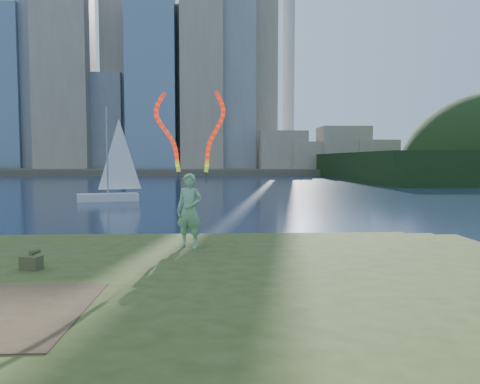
{
  "coord_description": "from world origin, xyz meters",
  "views": [
    {
      "loc": [
        1.37,
        -9.99,
        3.03
      ],
      "look_at": [
        1.87,
        1.0,
        2.26
      ],
      "focal_mm": 35.0,
      "sensor_mm": 36.0,
      "label": 1
    }
  ],
  "objects": [
    {
      "name": "canvas_bag",
      "position": [
        -2.42,
        -0.48,
        0.95
      ],
      "size": [
        0.45,
        0.51,
        0.37
      ],
      "rotation": [
        0.0,
        0.0,
        -0.29
      ],
      "color": "#414525",
      "rests_on": "grassy_knoll"
    },
    {
      "name": "sailboat",
      "position": [
        -6.45,
        24.24,
        1.18
      ],
      "size": [
        4.53,
        2.57,
        6.87
      ],
      "rotation": [
        0.0,
        0.0,
        0.3
      ],
      "color": "silver",
      "rests_on": "ground"
    },
    {
      "name": "observation_tower",
      "position": [
        18.0,
        102.0,
        39.11
      ],
      "size": [
        10.0,
        10.0,
        58.0
      ],
      "color": "silver",
      "rests_on": "far_shore"
    },
    {
      "name": "far_shore",
      "position": [
        0.0,
        95.0,
        0.6
      ],
      "size": [
        320.0,
        40.0,
        1.2
      ],
      "primitive_type": "cube",
      "color": "#464233",
      "rests_on": "ground"
    },
    {
      "name": "woman_with_ribbons",
      "position": [
        0.65,
        1.75,
        2.19
      ],
      "size": [
        2.03,
        0.82,
        4.23
      ],
      "rotation": [
        0.0,
        0.0,
        -0.35
      ],
      "color": "#106820",
      "rests_on": "grassy_knoll"
    },
    {
      "name": "ground",
      "position": [
        0.0,
        0.0,
        0.0
      ],
      "size": [
        320.0,
        320.0,
        0.0
      ],
      "primitive_type": "plane",
      "color": "#18253D",
      "rests_on": "ground"
    },
    {
      "name": "grassy_knoll",
      "position": [
        0.0,
        -2.3,
        0.34
      ],
      "size": [
        20.0,
        18.0,
        0.8
      ],
      "color": "#39491A",
      "rests_on": "ground"
    }
  ]
}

